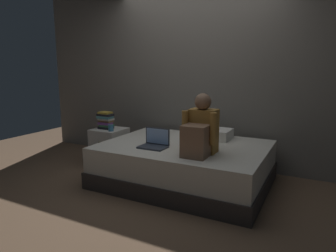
% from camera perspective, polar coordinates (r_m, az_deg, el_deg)
% --- Properties ---
extents(ground_plane, '(8.00, 8.00, 0.00)m').
position_cam_1_polar(ground_plane, '(3.71, -1.74, -11.57)').
color(ground_plane, brown).
extents(wall_back, '(5.60, 0.10, 2.70)m').
position_cam_1_polar(wall_back, '(4.52, 5.70, 9.95)').
color(wall_back, slate).
rests_on(wall_back, ground_plane).
extents(bed, '(2.00, 1.50, 0.50)m').
position_cam_1_polar(bed, '(3.80, 3.13, -7.12)').
color(bed, '#332D2B').
rests_on(bed, ground_plane).
extents(nightstand, '(0.44, 0.46, 0.54)m').
position_cam_1_polar(nightstand, '(4.59, -10.96, -3.82)').
color(nightstand, beige).
rests_on(nightstand, ground_plane).
extents(person_sitting, '(0.39, 0.44, 0.66)m').
position_cam_1_polar(person_sitting, '(3.27, 6.12, -1.01)').
color(person_sitting, olive).
rests_on(person_sitting, bed).
extents(laptop, '(0.32, 0.23, 0.22)m').
position_cam_1_polar(laptop, '(3.57, -2.52, -3.15)').
color(laptop, '#333842').
rests_on(laptop, bed).
extents(pillow, '(0.56, 0.36, 0.13)m').
position_cam_1_polar(pillow, '(4.06, 7.85, -1.38)').
color(pillow, silver).
rests_on(pillow, bed).
extents(book_stack, '(0.23, 0.16, 0.25)m').
position_cam_1_polar(book_stack, '(4.52, -11.69, 1.09)').
color(book_stack, black).
rests_on(book_stack, nightstand).
extents(mug, '(0.08, 0.08, 0.09)m').
position_cam_1_polar(mug, '(4.35, -10.73, -0.36)').
color(mug, teal).
rests_on(mug, nightstand).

